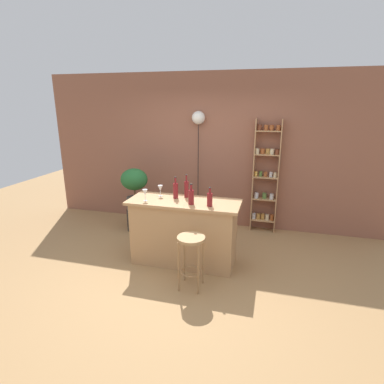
# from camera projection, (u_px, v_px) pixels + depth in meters

# --- Properties ---
(ground) EXTENTS (12.00, 12.00, 0.00)m
(ground) POSITION_uv_depth(u_px,v_px,m) (178.00, 271.00, 4.31)
(ground) COLOR #A37A4C
(back_wall) EXTENTS (6.40, 0.10, 2.80)m
(back_wall) POSITION_uv_depth(u_px,v_px,m) (209.00, 151.00, 5.72)
(back_wall) COLOR #8C5642
(back_wall) RESTS_ON ground
(kitchen_counter) EXTENTS (1.58, 0.61, 0.94)m
(kitchen_counter) POSITION_uv_depth(u_px,v_px,m) (184.00, 232.00, 4.45)
(kitchen_counter) COLOR tan
(kitchen_counter) RESTS_ON ground
(bar_stool) EXTENTS (0.35, 0.35, 0.70)m
(bar_stool) POSITION_uv_depth(u_px,v_px,m) (191.00, 250.00, 3.80)
(bar_stool) COLOR #997047
(bar_stool) RESTS_ON ground
(spice_shelf) EXTENTS (0.44, 0.17, 2.01)m
(spice_shelf) POSITION_uv_depth(u_px,v_px,m) (266.00, 176.00, 5.42)
(spice_shelf) COLOR tan
(spice_shelf) RESTS_ON ground
(plant_stool) EXTENTS (0.34, 0.34, 0.39)m
(plant_stool) POSITION_uv_depth(u_px,v_px,m) (136.00, 219.00, 5.67)
(plant_stool) COLOR #2D2823
(plant_stool) RESTS_ON ground
(potted_plant) EXTENTS (0.48, 0.43, 0.76)m
(potted_plant) POSITION_uv_depth(u_px,v_px,m) (134.00, 185.00, 5.48)
(potted_plant) COLOR #514C47
(potted_plant) RESTS_ON plant_stool
(bottle_vinegar) EXTENTS (0.07, 0.07, 0.32)m
(bottle_vinegar) POSITION_uv_depth(u_px,v_px,m) (176.00, 190.00, 4.41)
(bottle_vinegar) COLOR maroon
(bottle_vinegar) RESTS_ON kitchen_counter
(bottle_spirits_clear) EXTENTS (0.06, 0.06, 0.34)m
(bottle_spirits_clear) POSITION_uv_depth(u_px,v_px,m) (186.00, 189.00, 4.45)
(bottle_spirits_clear) COLOR maroon
(bottle_spirits_clear) RESTS_ON kitchen_counter
(bottle_wine_red) EXTENTS (0.08, 0.08, 0.29)m
(bottle_wine_red) POSITION_uv_depth(u_px,v_px,m) (191.00, 197.00, 4.14)
(bottle_wine_red) COLOR maroon
(bottle_wine_red) RESTS_ON kitchen_counter
(bottle_sauce_amber) EXTENTS (0.07, 0.07, 0.26)m
(bottle_sauce_amber) POSITION_uv_depth(u_px,v_px,m) (210.00, 199.00, 4.07)
(bottle_sauce_amber) COLOR maroon
(bottle_sauce_amber) RESTS_ON kitchen_counter
(wine_glass_left) EXTENTS (0.07, 0.07, 0.16)m
(wine_glass_left) POSITION_uv_depth(u_px,v_px,m) (145.00, 193.00, 4.29)
(wine_glass_left) COLOR silver
(wine_glass_left) RESTS_ON kitchen_counter
(wine_glass_center) EXTENTS (0.07, 0.07, 0.16)m
(wine_glass_center) POSITION_uv_depth(u_px,v_px,m) (160.00, 188.00, 4.50)
(wine_glass_center) COLOR silver
(wine_glass_center) RESTS_ON kitchen_counter
(pendant_globe_light) EXTENTS (0.24, 0.24, 2.12)m
(pendant_globe_light) POSITION_uv_depth(u_px,v_px,m) (198.00, 119.00, 5.50)
(pendant_globe_light) COLOR black
(pendant_globe_light) RESTS_ON ground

